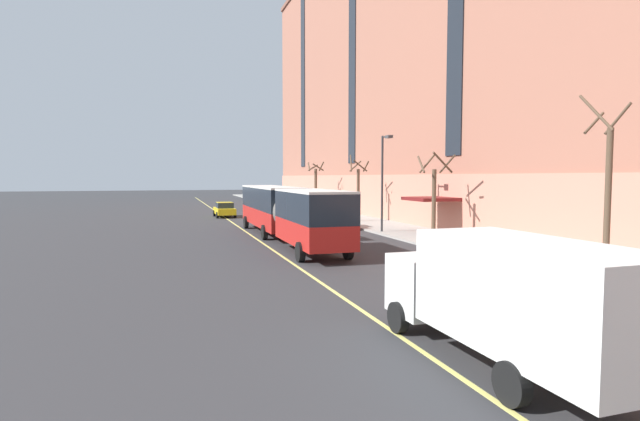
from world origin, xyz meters
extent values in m
plane|color=#303033|center=(0.00, 0.00, 0.00)|extent=(260.00, 260.00, 0.00)
cube|color=#9E9B93|center=(9.43, 3.00, 0.07)|extent=(5.36, 160.00, 0.15)
cube|color=#A36651|center=(18.11, 0.00, 16.88)|extent=(12.00, 110.00, 33.77)
cube|color=tan|center=(12.04, 0.00, 2.20)|extent=(0.14, 110.00, 4.40)
cube|color=maroon|center=(10.51, 0.28, 2.60)|extent=(3.20, 3.40, 0.24)
cube|color=#1E232B|center=(12.06, 20.62, 18.57)|extent=(0.10, 2.00, 25.66)
cube|color=#1E232B|center=(12.06, 41.25, 18.57)|extent=(0.10, 2.00, 25.66)
cube|color=red|center=(-0.47, 4.42, 1.24)|extent=(2.57, 11.90, 1.24)
cube|color=black|center=(-0.47, 4.42, 2.62)|extent=(2.58, 11.90, 1.52)
cube|color=silver|center=(-0.47, 4.42, 3.44)|extent=(2.60, 11.90, 0.12)
cube|color=#19232D|center=(-0.49, 10.40, 2.47)|extent=(2.32, 0.09, 1.14)
cube|color=orange|center=(-0.49, 10.41, 3.20)|extent=(1.77, 0.07, 0.28)
cube|color=black|center=(-0.49, 10.42, 0.72)|extent=(2.47, 0.13, 0.24)
cube|color=white|center=(-1.37, 10.42, 0.97)|extent=(0.28, 0.06, 0.18)
cube|color=white|center=(0.39, 10.42, 0.97)|extent=(0.28, 0.06, 0.18)
cylinder|color=#595651|center=(-0.44, -2.02, 2.00)|extent=(2.40, 1.01, 2.40)
cube|color=red|center=(-0.42, -6.23, 1.24)|extent=(2.55, 7.42, 1.24)
cube|color=black|center=(-0.42, -6.23, 2.62)|extent=(2.57, 7.42, 1.52)
cube|color=silver|center=(-0.42, -6.23, 3.44)|extent=(2.58, 7.42, 0.12)
cylinder|color=black|center=(-1.75, 8.58, 0.50)|extent=(0.30, 1.00, 1.00)
cylinder|color=black|center=(0.78, 8.59, 0.50)|extent=(0.30, 1.00, 1.00)
cylinder|color=black|center=(-1.71, 0.85, 0.50)|extent=(0.30, 1.00, 1.00)
cylinder|color=black|center=(0.81, 0.86, 0.50)|extent=(0.30, 1.00, 1.00)
cylinder|color=black|center=(-1.68, -8.27, 0.50)|extent=(0.30, 1.00, 1.00)
cylinder|color=black|center=(0.85, -8.26, 0.50)|extent=(0.30, 1.00, 1.00)
cube|color=black|center=(5.48, -13.73, 0.64)|extent=(1.83, 4.58, 0.64)
cube|color=#232D38|center=(5.48, -13.96, 1.24)|extent=(1.58, 2.07, 0.56)
cube|color=black|center=(5.48, -13.96, 1.54)|extent=(1.55, 1.98, 0.04)
cylinder|color=black|center=(4.64, -12.31, 0.32)|extent=(0.23, 0.64, 0.64)
cylinder|color=black|center=(6.36, -12.33, 0.32)|extent=(0.23, 0.64, 0.64)
cylinder|color=black|center=(4.59, -15.13, 0.32)|extent=(0.23, 0.64, 0.64)
cylinder|color=black|center=(6.32, -15.16, 0.32)|extent=(0.23, 0.64, 0.64)
cube|color=#B21E19|center=(5.53, 6.42, 0.64)|extent=(1.87, 4.69, 0.64)
cube|color=#232D38|center=(5.53, 6.18, 1.24)|extent=(1.62, 2.12, 0.56)
cube|color=#B21E19|center=(5.53, 6.18, 1.54)|extent=(1.58, 2.03, 0.04)
cylinder|color=black|center=(4.66, 7.87, 0.32)|extent=(0.23, 0.64, 0.64)
cylinder|color=black|center=(6.44, 7.85, 0.32)|extent=(0.23, 0.64, 0.64)
cylinder|color=black|center=(4.62, 4.98, 0.32)|extent=(0.23, 0.64, 0.64)
cylinder|color=black|center=(6.40, 4.96, 0.32)|extent=(0.23, 0.64, 0.64)
cube|color=#BCAD89|center=(5.48, 17.37, 0.64)|extent=(1.96, 4.46, 0.64)
cube|color=#232D38|center=(5.48, 17.15, 1.24)|extent=(1.66, 2.03, 0.56)
cube|color=#BCAD89|center=(5.48, 17.15, 1.54)|extent=(1.62, 1.94, 0.04)
cylinder|color=black|center=(4.64, 18.76, 0.32)|extent=(0.24, 0.65, 0.64)
cylinder|color=black|center=(6.42, 18.70, 0.32)|extent=(0.24, 0.65, 0.64)
cylinder|color=black|center=(4.55, 16.04, 0.32)|extent=(0.24, 0.65, 0.64)
cylinder|color=black|center=(6.33, 15.98, 0.32)|extent=(0.24, 0.65, 0.64)
cube|color=silver|center=(5.50, 26.54, 0.64)|extent=(1.83, 4.48, 0.64)
cube|color=#232D38|center=(5.50, 26.32, 1.24)|extent=(1.61, 2.02, 0.56)
cube|color=silver|center=(5.50, 26.32, 1.54)|extent=(1.57, 1.93, 0.04)
cylinder|color=black|center=(4.61, 27.93, 0.32)|extent=(0.22, 0.64, 0.64)
cylinder|color=black|center=(6.39, 27.93, 0.32)|extent=(0.22, 0.64, 0.64)
cylinder|color=black|center=(4.60, 25.15, 0.32)|extent=(0.22, 0.64, 0.64)
cylinder|color=black|center=(6.39, 25.15, 0.32)|extent=(0.22, 0.64, 0.64)
cube|color=silver|center=(-0.96, -23.64, 1.81)|extent=(2.27, 5.47, 2.22)
cube|color=silver|center=(-1.01, -19.87, 1.25)|extent=(2.11, 1.73, 1.60)
cube|color=#1E2833|center=(-1.02, -18.99, 1.50)|extent=(1.87, 0.10, 0.80)
cylinder|color=black|center=(-2.05, -19.89, 0.42)|extent=(0.27, 0.84, 0.84)
cylinder|color=black|center=(0.04, -19.86, 0.42)|extent=(0.27, 0.84, 0.84)
cylinder|color=black|center=(-1.99, -24.44, 0.42)|extent=(0.27, 0.84, 0.84)
cylinder|color=black|center=(0.10, -24.41, 0.42)|extent=(0.27, 0.84, 0.84)
cube|color=yellow|center=(-2.12, 20.74, 0.64)|extent=(1.92, 4.44, 0.64)
cube|color=#232D38|center=(-2.11, 20.52, 1.24)|extent=(1.65, 2.01, 0.56)
cube|color=yellow|center=(-2.11, 20.52, 1.54)|extent=(1.61, 1.93, 0.04)
cylinder|color=black|center=(-3.04, 22.09, 0.32)|extent=(0.23, 0.64, 0.64)
cylinder|color=black|center=(-1.25, 22.12, 0.32)|extent=(0.23, 0.64, 0.64)
cylinder|color=black|center=(-2.98, 19.36, 0.32)|extent=(0.23, 0.64, 0.64)
cylinder|color=black|center=(-1.19, 19.39, 0.32)|extent=(0.23, 0.64, 0.64)
cylinder|color=brown|center=(8.94, -16.29, 3.15)|extent=(0.25, 0.25, 6.01)
cylinder|color=brown|center=(9.41, -16.17, 6.53)|extent=(0.36, 1.06, 1.23)
cylinder|color=brown|center=(8.75, -15.65, 6.40)|extent=(1.36, 0.49, 0.98)
cylinder|color=brown|center=(8.15, -16.31, 6.72)|extent=(0.16, 1.65, 1.60)
cylinder|color=brown|center=(8.94, -2.76, 2.42)|extent=(0.29, 0.29, 4.55)
cylinder|color=brown|center=(9.87, -2.79, 5.04)|extent=(0.18, 1.94, 1.20)
cylinder|color=brown|center=(8.76, -2.13, 5.10)|extent=(1.38, 0.49, 1.29)
cylinder|color=brown|center=(8.09, -2.53, 5.03)|extent=(0.60, 1.79, 1.18)
cylinder|color=brown|center=(9.09, -3.54, 5.13)|extent=(1.66, 0.44, 1.36)
cylinder|color=brown|center=(8.94, 10.76, 2.53)|extent=(0.28, 0.28, 4.77)
cylinder|color=brown|center=(9.67, 10.70, 5.16)|extent=(0.25, 1.55, 0.98)
cylinder|color=brown|center=(8.88, 11.34, 5.19)|extent=(1.24, 0.25, 1.03)
cylinder|color=brown|center=(8.29, 10.95, 5.47)|extent=(0.53, 1.41, 1.58)
cylinder|color=brown|center=(8.88, 10.14, 5.20)|extent=(1.34, 0.24, 1.07)
cylinder|color=brown|center=(8.94, 24.29, 2.65)|extent=(0.34, 0.34, 5.00)
cylinder|color=brown|center=(9.65, 24.32, 5.43)|extent=(0.22, 1.52, 1.09)
cylinder|color=brown|center=(8.78, 24.89, 5.28)|extent=(1.32, 0.47, 0.79)
cylinder|color=brown|center=(8.15, 24.42, 5.41)|extent=(0.44, 1.67, 1.05)
cylinder|color=brown|center=(9.03, 23.61, 5.32)|extent=(1.44, 0.36, 0.88)
cylinder|color=#2D2D30|center=(7.36, 1.99, 3.68)|extent=(0.16, 0.16, 7.07)
cylinder|color=#2D2D30|center=(7.36, 1.44, 7.12)|extent=(0.10, 1.10, 0.10)
cube|color=#3D3D3F|center=(7.36, 0.89, 7.07)|extent=(0.36, 0.60, 0.20)
cylinder|color=red|center=(7.26, 21.23, 0.43)|extent=(0.24, 0.24, 0.55)
sphere|color=silver|center=(7.26, 21.23, 0.77)|extent=(0.20, 0.20, 0.20)
cylinder|color=silver|center=(7.10, 21.23, 0.48)|extent=(0.10, 0.09, 0.09)
cylinder|color=silver|center=(7.42, 21.23, 0.48)|extent=(0.10, 0.09, 0.09)
cube|color=#E0D66B|center=(-2.15, 3.00, 0.00)|extent=(0.16, 140.00, 0.01)
camera|label=1|loc=(-8.00, -31.90, 4.21)|focal=28.00mm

